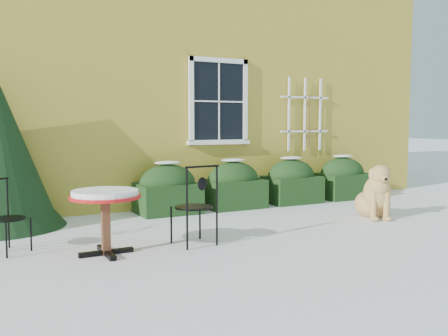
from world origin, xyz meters
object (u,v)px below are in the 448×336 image
patio_chair_far (5,216)px  dog (375,196)px  patio_chair_near (195,205)px  bistro_table (105,201)px

patio_chair_far → dog: 5.60m
patio_chair_near → dog: size_ratio=1.05×
bistro_table → patio_chair_near: patio_chair_near is taller
dog → patio_chair_far: bearing=-159.2°
bistro_table → patio_chair_far: patio_chair_far is taller
patio_chair_near → patio_chair_far: patio_chair_near is taller
bistro_table → patio_chair_far: size_ratio=0.94×
patio_chair_near → patio_chair_far: 2.31m
patio_chair_far → dog: (5.59, -0.39, -0.08)m
bistro_table → dog: bearing=3.4°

